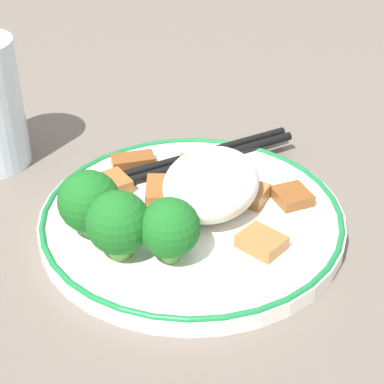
{
  "coord_description": "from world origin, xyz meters",
  "views": [
    {
      "loc": [
        -0.37,
        -0.16,
        0.3
      ],
      "look_at": [
        0.0,
        0.0,
        0.03
      ],
      "focal_mm": 60.0,
      "sensor_mm": 36.0,
      "label": 1
    }
  ],
  "objects_px": {
    "broccoli_back_right": "(170,228)",
    "chopsticks": "(187,161)",
    "broccoli_back_center": "(118,223)",
    "plate": "(192,218)",
    "broccoli_back_left": "(89,202)"
  },
  "relations": [
    {
      "from": "broccoli_back_center",
      "to": "broccoli_back_right",
      "type": "bearing_deg",
      "value": -73.69
    },
    {
      "from": "plate",
      "to": "broccoli_back_center",
      "type": "height_order",
      "value": "broccoli_back_center"
    },
    {
      "from": "broccoli_back_left",
      "to": "broccoli_back_right",
      "type": "relative_size",
      "value": 1.06
    },
    {
      "from": "broccoli_back_right",
      "to": "chopsticks",
      "type": "distance_m",
      "value": 0.13
    },
    {
      "from": "plate",
      "to": "broccoli_back_center",
      "type": "xyz_separation_m",
      "value": [
        -0.07,
        0.03,
        0.03
      ]
    },
    {
      "from": "broccoli_back_center",
      "to": "plate",
      "type": "bearing_deg",
      "value": -21.81
    },
    {
      "from": "broccoli_back_left",
      "to": "broccoli_back_center",
      "type": "xyz_separation_m",
      "value": [
        -0.01,
        -0.03,
        -0.0
      ]
    },
    {
      "from": "broccoli_back_center",
      "to": "broccoli_back_right",
      "type": "distance_m",
      "value": 0.04
    },
    {
      "from": "plate",
      "to": "chopsticks",
      "type": "relative_size",
      "value": 1.35
    },
    {
      "from": "plate",
      "to": "broccoli_back_center",
      "type": "bearing_deg",
      "value": 158.19
    },
    {
      "from": "broccoli_back_center",
      "to": "chopsticks",
      "type": "distance_m",
      "value": 0.13
    },
    {
      "from": "plate",
      "to": "broccoli_back_right",
      "type": "distance_m",
      "value": 0.06
    },
    {
      "from": "broccoli_back_left",
      "to": "broccoli_back_center",
      "type": "relative_size",
      "value": 1.0
    },
    {
      "from": "broccoli_back_right",
      "to": "broccoli_back_center",
      "type": "bearing_deg",
      "value": 106.31
    },
    {
      "from": "chopsticks",
      "to": "plate",
      "type": "bearing_deg",
      "value": -152.92
    }
  ]
}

